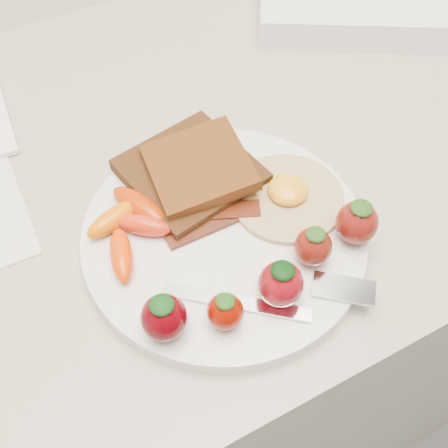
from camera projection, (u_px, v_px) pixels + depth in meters
name	position (u px, v px, depth m)	size (l,w,h in m)	color
counter	(196.00, 327.00, 0.98)	(2.00, 0.60, 0.90)	gray
plate	(224.00, 236.00, 0.54)	(0.27, 0.27, 0.02)	white
toast_lower	(190.00, 172.00, 0.56)	(0.12, 0.12, 0.01)	black
toast_upper	(199.00, 167.00, 0.55)	(0.09, 0.09, 0.01)	black
fried_egg	(287.00, 195.00, 0.55)	(0.13, 0.13, 0.02)	beige
bacon_strips	(210.00, 214.00, 0.54)	(0.10, 0.06, 0.01)	black
baby_carrots	(130.00, 224.00, 0.52)	(0.08, 0.11, 0.02)	#E06400
strawberries	(273.00, 272.00, 0.48)	(0.23, 0.06, 0.05)	#4A0006
fork	(286.00, 296.00, 0.49)	(0.17, 0.11, 0.00)	white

